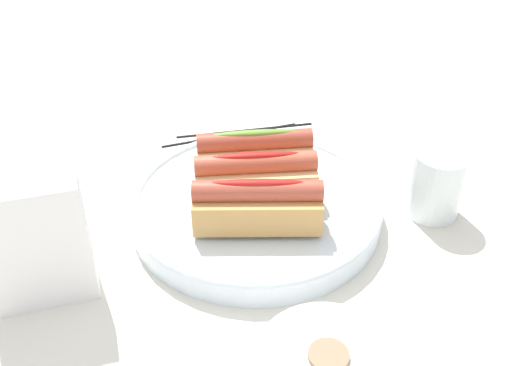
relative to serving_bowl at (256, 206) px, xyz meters
The scene contains 9 objects.
ground_plane 0.02m from the serving_bowl, ahead, with size 2.40×2.40×0.00m, color silver.
serving_bowl is the anchor object (origin of this frame).
hotdog_front 0.07m from the serving_bowl, 95.30° to the right, with size 0.15×0.05×0.06m.
hotdog_back 0.04m from the serving_bowl, 138.81° to the right, with size 0.15×0.06×0.06m.
hotdog_side 0.07m from the serving_bowl, 84.70° to the left, with size 0.15×0.07×0.06m.
water_glass 0.23m from the serving_bowl, behind, with size 0.07×0.07×0.09m.
napkin_box 0.27m from the serving_bowl, 23.45° to the left, with size 0.11×0.04×0.15m, color white.
chopstick_near 0.21m from the serving_bowl, 84.57° to the right, with size 0.01×0.01×0.22m, color black.
chopstick_far 0.22m from the serving_bowl, 92.58° to the right, with size 0.01×0.01×0.22m, color black.
Camera 1 is at (0.06, 0.60, 0.49)m, focal length 41.96 mm.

